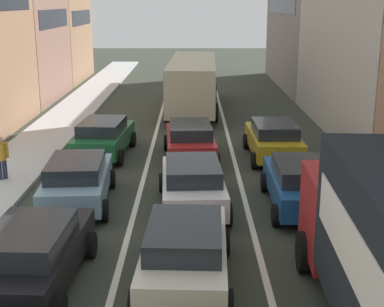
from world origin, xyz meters
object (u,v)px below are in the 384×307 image
(wagon_left_lane_second, at_px, (33,254))
(pedestrian_near_kerb, at_px, (2,156))
(wagon_right_lane_far, at_px, (274,139))
(sedan_left_lane_fourth, at_px, (104,136))
(sedan_centre_lane_second, at_px, (186,251))
(hatchback_centre_lane_third, at_px, (193,183))
(coupe_centre_lane_fourth, at_px, (191,140))
(sedan_right_lane_behind_truck, at_px, (302,183))
(sedan_left_lane_third, at_px, (78,180))
(bus_mid_queue_primary, at_px, (194,80))

(wagon_left_lane_second, bearing_deg, pedestrian_near_kerb, 25.27)
(wagon_right_lane_far, bearing_deg, sedan_left_lane_fourth, 85.73)
(sedan_centre_lane_second, xyz_separation_m, wagon_left_lane_second, (-3.31, -0.16, 0.00))
(hatchback_centre_lane_third, height_order, coupe_centre_lane_fourth, same)
(coupe_centre_lane_fourth, relative_size, sedan_right_lane_behind_truck, 1.02)
(hatchback_centre_lane_third, xyz_separation_m, sedan_left_lane_third, (-3.54, 0.30, 0.00))
(sedan_left_lane_fourth, relative_size, pedestrian_near_kerb, 2.66)
(pedestrian_near_kerb, bearing_deg, sedan_centre_lane_second, -165.29)
(sedan_centre_lane_second, distance_m, sedan_left_lane_third, 6.02)
(wagon_left_lane_second, bearing_deg, wagon_right_lane_far, -30.79)
(wagon_left_lane_second, relative_size, coupe_centre_lane_fourth, 0.99)
(sedan_centre_lane_second, relative_size, wagon_right_lane_far, 1.01)
(sedan_left_lane_fourth, height_order, sedan_right_lane_behind_truck, same)
(coupe_centre_lane_fourth, xyz_separation_m, pedestrian_near_kerb, (-6.49, -2.90, 0.15))
(sedan_centre_lane_second, height_order, pedestrian_near_kerb, pedestrian_near_kerb)
(sedan_right_lane_behind_truck, bearing_deg, coupe_centre_lane_fourth, 33.13)
(sedan_right_lane_behind_truck, bearing_deg, sedan_left_lane_fourth, 50.09)
(sedan_centre_lane_second, xyz_separation_m, coupe_centre_lane_fourth, (0.08, 10.00, 0.00))
(hatchback_centre_lane_third, distance_m, bus_mid_queue_primary, 15.55)
(coupe_centre_lane_fourth, distance_m, bus_mid_queue_primary, 10.25)
(hatchback_centre_lane_third, bearing_deg, wagon_left_lane_second, 141.51)
(sedan_centre_lane_second, relative_size, wagon_left_lane_second, 1.00)
(sedan_centre_lane_second, bearing_deg, sedan_left_lane_fourth, 20.29)
(hatchback_centre_lane_third, bearing_deg, sedan_right_lane_behind_truck, -93.09)
(sedan_left_lane_fourth, distance_m, bus_mid_queue_primary, 10.32)
(wagon_left_lane_second, xyz_separation_m, pedestrian_near_kerb, (-3.10, 7.27, 0.15))
(sedan_left_lane_fourth, xyz_separation_m, pedestrian_near_kerb, (-2.98, -3.49, 0.15))
(wagon_left_lane_second, distance_m, pedestrian_near_kerb, 7.90)
(wagon_right_lane_far, relative_size, bus_mid_queue_primary, 0.41)
(sedan_left_lane_fourth, bearing_deg, wagon_left_lane_second, -175.49)
(wagon_left_lane_second, relative_size, hatchback_centre_lane_third, 1.00)
(sedan_left_lane_third, distance_m, pedestrian_near_kerb, 3.71)
(pedestrian_near_kerb, bearing_deg, sedan_left_lane_fourth, -67.82)
(wagon_left_lane_second, bearing_deg, sedan_left_lane_fourth, 2.81)
(coupe_centre_lane_fourth, height_order, sedan_right_lane_behind_truck, same)
(sedan_left_lane_third, distance_m, sedan_right_lane_behind_truck, 6.83)
(hatchback_centre_lane_third, xyz_separation_m, pedestrian_near_kerb, (-6.59, 2.41, 0.15))
(hatchback_centre_lane_third, distance_m, sedan_left_lane_third, 3.56)
(pedestrian_near_kerb, bearing_deg, sedan_left_lane_third, -152.18)
(hatchback_centre_lane_third, distance_m, wagon_right_lane_far, 6.38)
(sedan_right_lane_behind_truck, relative_size, pedestrian_near_kerb, 2.60)
(sedan_left_lane_third, relative_size, bus_mid_queue_primary, 0.42)
(sedan_right_lane_behind_truck, distance_m, pedestrian_near_kerb, 10.16)
(hatchback_centre_lane_third, height_order, sedan_left_lane_third, same)
(coupe_centre_lane_fourth, relative_size, pedestrian_near_kerb, 2.65)
(hatchback_centre_lane_third, bearing_deg, bus_mid_queue_primary, -2.92)
(sedan_centre_lane_second, xyz_separation_m, sedan_right_lane_behind_truck, (3.45, 4.67, 0.00))
(hatchback_centre_lane_third, relative_size, bus_mid_queue_primary, 0.41)
(bus_mid_queue_primary, bearing_deg, sedan_centre_lane_second, -178.74)
(sedan_left_lane_fourth, xyz_separation_m, bus_mid_queue_primary, (3.64, 9.61, 0.96))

